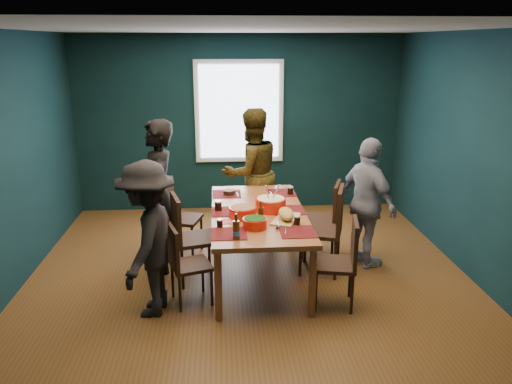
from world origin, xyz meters
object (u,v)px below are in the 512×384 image
(chair_left_far, at_px, (175,211))
(chair_right_mid, at_px, (329,224))
(dining_table, at_px, (258,217))
(chair_left_mid, at_px, (187,232))
(cutting_board, at_px, (286,215))
(bowl_dumpling, at_px, (271,204))
(bowl_herbs, at_px, (255,223))
(person_right, at_px, (367,203))
(person_near_left, at_px, (148,239))
(chair_left_near, at_px, (183,259))
(chair_right_near, at_px, (344,257))
(person_back, at_px, (252,173))
(person_far_left, at_px, (158,197))
(chair_right_far, at_px, (328,214))
(bowl_salad, at_px, (243,212))

(chair_left_far, distance_m, chair_right_mid, 1.92)
(dining_table, xyz_separation_m, chair_left_mid, (-0.79, -0.07, -0.12))
(cutting_board, bearing_deg, bowl_dumpling, 134.61)
(bowl_dumpling, distance_m, bowl_herbs, 0.58)
(person_right, bearing_deg, dining_table, 74.28)
(chair_left_far, distance_m, person_near_left, 1.45)
(chair_left_near, xyz_separation_m, chair_right_near, (1.60, -0.15, 0.04))
(dining_table, xyz_separation_m, person_back, (0.01, 1.29, 0.17))
(dining_table, height_order, chair_right_near, chair_right_near)
(chair_left_far, bearing_deg, person_back, 46.01)
(chair_left_far, relative_size, chair_left_mid, 0.96)
(dining_table, relative_size, person_far_left, 1.16)
(chair_left_mid, relative_size, person_far_left, 0.56)
(chair_left_far, distance_m, person_right, 2.34)
(bowl_dumpling, bearing_deg, person_far_left, 169.33)
(chair_right_near, bearing_deg, chair_right_far, 96.70)
(chair_left_mid, bearing_deg, chair_left_far, 89.79)
(chair_left_far, relative_size, person_near_left, 0.62)
(chair_right_near, bearing_deg, person_back, 122.65)
(bowl_dumpling, relative_size, bowl_herbs, 1.40)
(chair_left_near, height_order, chair_right_mid, chair_right_mid)
(person_far_left, height_order, bowl_dumpling, person_far_left)
(chair_left_far, distance_m, person_far_left, 0.57)
(chair_right_near, relative_size, person_back, 0.52)
(bowl_salad, height_order, bowl_dumpling, bowl_dumpling)
(chair_left_near, bearing_deg, chair_left_mid, 71.01)
(dining_table, bearing_deg, chair_right_near, -42.89)
(chair_right_mid, height_order, bowl_herbs, chair_right_mid)
(chair_left_mid, bearing_deg, cutting_board, -27.11)
(chair_left_mid, xyz_separation_m, person_right, (2.08, 0.27, 0.19))
(person_back, bearing_deg, person_near_left, 36.67)
(chair_left_far, bearing_deg, person_far_left, -90.96)
(chair_right_mid, bearing_deg, person_far_left, -169.07)
(cutting_board, bearing_deg, bowl_herbs, -125.35)
(chair_right_mid, distance_m, chair_right_near, 0.77)
(chair_right_mid, height_order, person_right, person_right)
(chair_right_mid, distance_m, cutting_board, 0.69)
(chair_left_near, relative_size, chair_right_near, 0.92)
(person_right, bearing_deg, chair_left_mid, 72.75)
(chair_left_far, relative_size, person_back, 0.54)
(chair_left_near, bearing_deg, chair_right_near, -23.15)
(chair_right_near, xyz_separation_m, bowl_dumpling, (-0.66, 0.75, 0.32))
(chair_right_far, bearing_deg, cutting_board, -108.30)
(chair_right_mid, height_order, cutting_board, chair_right_mid)
(person_near_left, relative_size, bowl_dumpling, 4.48)
(chair_left_near, xyz_separation_m, person_near_left, (-0.31, -0.14, 0.28))
(chair_right_near, xyz_separation_m, person_far_left, (-1.91, 0.99, 0.35))
(person_far_left, relative_size, person_right, 1.15)
(chair_left_mid, height_order, person_back, person_back)
(chair_right_near, relative_size, bowl_dumpling, 2.66)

